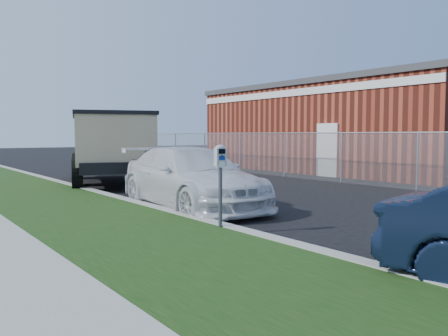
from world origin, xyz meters
TOP-DOWN VIEW (x-y plane):
  - ground at (0.00, 0.00)m, footprint 120.00×120.00m
  - streetside at (-5.57, 2.00)m, footprint 6.12×50.00m
  - chainlink_fence at (6.00, 7.00)m, footprint 0.06×30.06m
  - brick_building at (12.00, 8.00)m, footprint 9.20×14.20m
  - parking_meter at (-2.75, -0.77)m, footprint 0.21×0.16m
  - white_wagon at (-1.55, 2.14)m, footprint 2.35×5.07m
  - dump_truck at (-0.74, 9.06)m, footprint 4.34×6.98m

SIDE VIEW (x-z plane):
  - ground at x=0.00m, z-range 0.00..0.00m
  - streetside at x=-5.57m, z-range -0.01..0.14m
  - white_wagon at x=-1.55m, z-range 0.00..1.43m
  - parking_meter at x=-2.75m, z-range 0.45..1.87m
  - chainlink_fence at x=6.00m, z-range -13.74..16.26m
  - dump_truck at x=-0.74m, z-range 0.16..2.73m
  - brick_building at x=12.00m, z-range 0.04..4.21m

